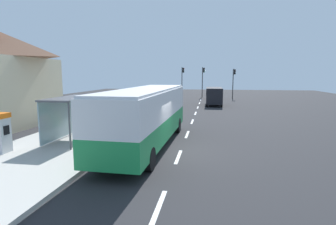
% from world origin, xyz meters
% --- Properties ---
extents(ground_plane, '(56.00, 92.00, 0.04)m').
position_xyz_m(ground_plane, '(0.00, 14.00, -0.02)').
color(ground_plane, '#262628').
extents(sidewalk_platform, '(6.20, 30.00, 0.18)m').
position_xyz_m(sidewalk_platform, '(-6.40, 2.00, 0.09)').
color(sidewalk_platform, '#ADAAA3').
rests_on(sidewalk_platform, ground).
extents(lane_stripe_seg_0, '(0.16, 2.20, 0.01)m').
position_xyz_m(lane_stripe_seg_0, '(0.25, -6.00, 0.01)').
color(lane_stripe_seg_0, silver).
rests_on(lane_stripe_seg_0, ground).
extents(lane_stripe_seg_1, '(0.16, 2.20, 0.01)m').
position_xyz_m(lane_stripe_seg_1, '(0.25, -1.00, 0.01)').
color(lane_stripe_seg_1, silver).
rests_on(lane_stripe_seg_1, ground).
extents(lane_stripe_seg_2, '(0.16, 2.20, 0.01)m').
position_xyz_m(lane_stripe_seg_2, '(0.25, 4.00, 0.01)').
color(lane_stripe_seg_2, silver).
rests_on(lane_stripe_seg_2, ground).
extents(lane_stripe_seg_3, '(0.16, 2.20, 0.01)m').
position_xyz_m(lane_stripe_seg_3, '(0.25, 9.00, 0.01)').
color(lane_stripe_seg_3, silver).
rests_on(lane_stripe_seg_3, ground).
extents(lane_stripe_seg_4, '(0.16, 2.20, 0.01)m').
position_xyz_m(lane_stripe_seg_4, '(0.25, 14.00, 0.01)').
color(lane_stripe_seg_4, silver).
rests_on(lane_stripe_seg_4, ground).
extents(lane_stripe_seg_5, '(0.16, 2.20, 0.01)m').
position_xyz_m(lane_stripe_seg_5, '(0.25, 19.00, 0.01)').
color(lane_stripe_seg_5, silver).
rests_on(lane_stripe_seg_5, ground).
extents(lane_stripe_seg_6, '(0.16, 2.20, 0.01)m').
position_xyz_m(lane_stripe_seg_6, '(0.25, 24.00, 0.01)').
color(lane_stripe_seg_6, silver).
rests_on(lane_stripe_seg_6, ground).
extents(lane_stripe_seg_7, '(0.16, 2.20, 0.01)m').
position_xyz_m(lane_stripe_seg_7, '(0.25, 29.00, 0.01)').
color(lane_stripe_seg_7, silver).
rests_on(lane_stripe_seg_7, ground).
extents(bus, '(2.85, 11.08, 3.21)m').
position_xyz_m(bus, '(-1.71, 0.70, 1.84)').
color(bus, '#1E8C47').
rests_on(bus, ground).
extents(white_van, '(2.08, 5.22, 2.30)m').
position_xyz_m(white_van, '(2.20, 21.82, 1.34)').
color(white_van, black).
rests_on(white_van, ground).
extents(sedan_near, '(1.99, 4.47, 1.52)m').
position_xyz_m(sedan_near, '(2.30, 31.22, 0.79)').
color(sedan_near, '#A51919').
rests_on(sedan_near, ground).
extents(sedan_far, '(1.98, 4.47, 1.52)m').
position_xyz_m(sedan_far, '(2.30, 40.39, 0.79)').
color(sedan_far, '#B7B7BC').
rests_on(sedan_far, ground).
extents(ticket_machine, '(0.66, 0.76, 1.94)m').
position_xyz_m(ticket_machine, '(-8.29, -2.17, 1.17)').
color(ticket_machine, silver).
rests_on(ticket_machine, sidewalk_platform).
extents(recycling_bin_red, '(0.52, 0.52, 0.95)m').
position_xyz_m(recycling_bin_red, '(-4.20, 2.77, 0.66)').
color(recycling_bin_red, red).
rests_on(recycling_bin_red, sidewalk_platform).
extents(recycling_bin_orange, '(0.52, 0.52, 0.95)m').
position_xyz_m(recycling_bin_orange, '(-4.20, 3.47, 0.66)').
color(recycling_bin_orange, orange).
rests_on(recycling_bin_orange, sidewalk_platform).
extents(recycling_bin_green, '(0.52, 0.52, 0.95)m').
position_xyz_m(recycling_bin_green, '(-4.20, 4.17, 0.66)').
color(recycling_bin_green, green).
rests_on(recycling_bin_green, sidewalk_platform).
extents(recycling_bin_yellow, '(0.52, 0.52, 0.95)m').
position_xyz_m(recycling_bin_yellow, '(-4.20, 4.87, 0.66)').
color(recycling_bin_yellow, yellow).
rests_on(recycling_bin_yellow, sidewalk_platform).
extents(traffic_light_near_side, '(0.49, 0.28, 4.94)m').
position_xyz_m(traffic_light_near_side, '(5.50, 32.33, 3.29)').
color(traffic_light_near_side, '#2D2D2D').
rests_on(traffic_light_near_side, ground).
extents(traffic_light_far_side, '(0.49, 0.28, 5.24)m').
position_xyz_m(traffic_light_far_side, '(-3.10, 33.13, 3.47)').
color(traffic_light_far_side, '#2D2D2D').
rests_on(traffic_light_far_side, ground).
extents(traffic_light_median, '(0.49, 0.28, 5.25)m').
position_xyz_m(traffic_light_median, '(0.40, 33.93, 3.48)').
color(traffic_light_median, '#2D2D2D').
rests_on(traffic_light_median, ground).
extents(bus_shelter, '(1.80, 4.00, 2.50)m').
position_xyz_m(bus_shelter, '(-6.41, 0.73, 2.10)').
color(bus_shelter, '#4C4C51').
rests_on(bus_shelter, sidewalk_platform).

